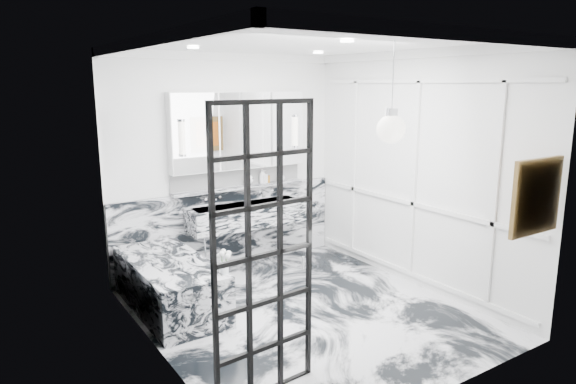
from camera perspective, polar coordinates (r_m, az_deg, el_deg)
floor at (r=5.69m, az=1.93°, el=-13.19°), size 3.60×3.60×0.00m
ceiling at (r=5.17m, az=2.15°, el=16.21°), size 3.60×3.60×0.00m
wall_back at (r=6.78m, az=-6.81°, el=3.23°), size 3.60×0.00×3.60m
wall_front at (r=3.96m, az=17.29°, el=-3.44°), size 3.60×0.00×3.60m
wall_left at (r=4.54m, az=-14.70°, el=-1.37°), size 0.00×3.60×3.60m
wall_right at (r=6.30m, az=14.01°, el=2.30°), size 0.00×3.60×3.60m
marble_clad_back at (r=6.94m, az=-6.54°, el=-3.96°), size 3.18×0.05×1.05m
marble_clad_left at (r=4.55m, az=-14.48°, el=-2.08°), size 0.02×3.56×2.68m
panel_molding at (r=6.30m, az=13.84°, el=1.39°), size 0.03×3.40×2.30m
soap_bottle_a at (r=6.96m, az=-2.91°, el=1.75°), size 0.09×0.09×0.20m
soap_bottle_b at (r=6.97m, az=-2.72°, el=1.71°), size 0.11×0.11×0.18m
soap_bottle_c at (r=7.12m, az=-0.81°, el=1.75°), size 0.13×0.13×0.14m
face_pot at (r=6.86m, az=-4.43°, el=1.39°), size 0.13×0.13×0.13m
amber_bottle at (r=7.02m, az=-2.18°, el=1.45°), size 0.04×0.04×0.10m
flower_vase at (r=5.23m, az=-7.08°, el=-8.32°), size 0.08×0.08×0.12m
crittall_door at (r=3.91m, az=-2.62°, el=-7.01°), size 0.88×0.11×2.29m
artwork at (r=4.94m, az=25.90°, el=-0.46°), size 0.57×0.05×0.57m
pendant_light at (r=4.28m, az=11.37°, el=6.85°), size 0.23×0.23×0.23m
trough_sink at (r=6.76m, az=-4.60°, el=-2.54°), size 1.60×0.45×0.30m
ledge at (r=6.83m, az=-5.32°, el=0.52°), size 1.90×0.14×0.04m
subway_tile at (r=6.86m, az=-5.58°, el=1.71°), size 1.90×0.03×0.23m
mirror_cabinet at (r=6.73m, az=-5.46°, el=6.80°), size 1.90×0.16×1.00m
sconce_left at (r=6.30m, az=-11.67°, el=5.90°), size 0.07×0.07×0.40m
sconce_right at (r=7.07m, az=0.83°, el=6.77°), size 0.07×0.07×0.40m
bathtub at (r=5.81m, az=-12.99°, el=-9.98°), size 0.75×1.65×0.55m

